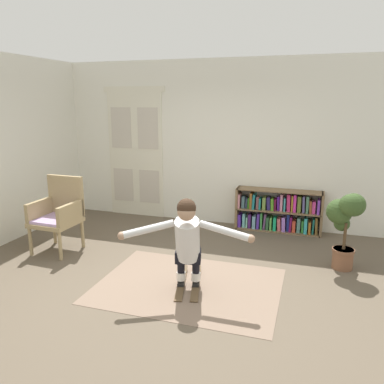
# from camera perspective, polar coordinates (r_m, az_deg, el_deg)

# --- Properties ---
(ground_plane) EXTENTS (7.20, 7.20, 0.00)m
(ground_plane) POSITION_cam_1_polar(r_m,az_deg,el_deg) (4.85, -3.17, -13.38)
(ground_plane) COLOR brown
(back_wall) EXTENTS (6.00, 0.10, 2.90)m
(back_wall) POSITION_cam_1_polar(r_m,az_deg,el_deg) (6.86, 4.48, 7.22)
(back_wall) COLOR silver
(back_wall) RESTS_ON ground
(double_door) EXTENTS (1.22, 0.05, 2.45)m
(double_door) POSITION_cam_1_polar(r_m,az_deg,el_deg) (7.40, -8.41, 5.85)
(double_door) COLOR beige
(double_door) RESTS_ON ground
(rug) EXTENTS (2.18, 1.63, 0.01)m
(rug) POSITION_cam_1_polar(r_m,az_deg,el_deg) (4.78, -0.52, -13.76)
(rug) COLOR #7E6857
(rug) RESTS_ON ground
(bookshelf) EXTENTS (1.45, 0.30, 0.72)m
(bookshelf) POSITION_cam_1_polar(r_m,az_deg,el_deg) (6.71, 12.70, -2.98)
(bookshelf) COLOR brown
(bookshelf) RESTS_ON ground
(wicker_chair) EXTENTS (0.62, 0.62, 1.10)m
(wicker_chair) POSITION_cam_1_polar(r_m,az_deg,el_deg) (5.99, -19.28, -2.88)
(wicker_chair) COLOR tan
(wicker_chair) RESTS_ON ground
(potted_plant) EXTENTS (0.48, 0.47, 1.06)m
(potted_plant) POSITION_cam_1_polar(r_m,az_deg,el_deg) (5.33, 21.92, -3.78)
(potted_plant) COLOR brown
(potted_plant) RESTS_ON ground
(skis_pair) EXTENTS (0.46, 0.88, 0.07)m
(skis_pair) POSITION_cam_1_polar(r_m,az_deg,el_deg) (4.80, -0.50, -13.38)
(skis_pair) COLOR brown
(skis_pair) RESTS_ON rug
(person_skier) EXTENTS (1.45, 0.74, 1.09)m
(person_skier) POSITION_cam_1_polar(r_m,az_deg,el_deg) (4.37, -0.70, -6.85)
(person_skier) COLOR white
(person_skier) RESTS_ON skis_pair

